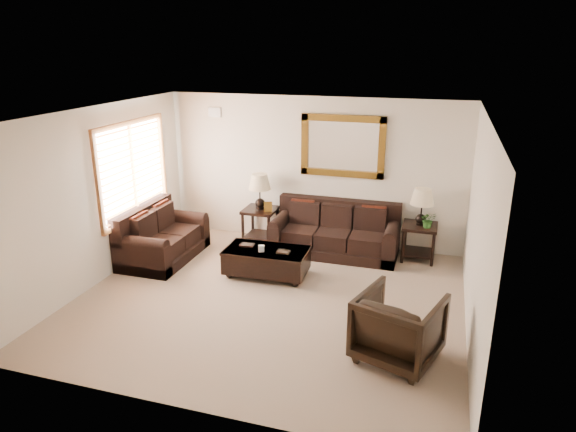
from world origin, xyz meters
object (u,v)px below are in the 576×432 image
(sofa, at_px, (335,235))
(armchair, at_px, (399,324))
(end_table_right, at_px, (421,214))
(end_table_left, at_px, (260,198))
(coffee_table, at_px, (267,259))
(loveseat, at_px, (161,240))

(sofa, distance_m, armchair, 3.32)
(armchair, bearing_deg, end_table_right, -72.87)
(end_table_left, relative_size, end_table_right, 1.03)
(sofa, bearing_deg, coffee_table, -123.51)
(sofa, xyz_separation_m, loveseat, (-2.85, -1.15, 0.01))
(loveseat, height_order, coffee_table, loveseat)
(end_table_left, relative_size, armchair, 1.43)
(sofa, relative_size, end_table_right, 1.74)
(sofa, relative_size, coffee_table, 1.65)
(sofa, distance_m, end_table_left, 1.55)
(coffee_table, xyz_separation_m, armchair, (2.24, -1.73, 0.18))
(end_table_left, height_order, coffee_table, end_table_left)
(armchair, bearing_deg, end_table_left, -29.41)
(sofa, relative_size, armchair, 2.42)
(loveseat, height_order, end_table_left, end_table_left)
(end_table_right, height_order, coffee_table, end_table_right)
(end_table_left, relative_size, coffee_table, 0.98)
(loveseat, xyz_separation_m, end_table_right, (4.29, 1.26, 0.49))
(end_table_right, xyz_separation_m, armchair, (-0.05, -3.12, -0.37))
(loveseat, relative_size, coffee_table, 1.22)
(sofa, distance_m, coffee_table, 1.54)
(end_table_right, relative_size, coffee_table, 0.94)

